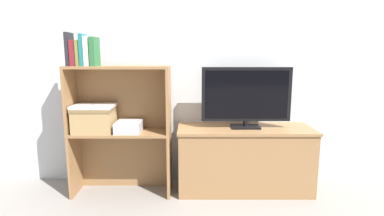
% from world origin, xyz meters
% --- Properties ---
extents(ground_plane, '(16.00, 16.00, 0.00)m').
position_xyz_m(ground_plane, '(0.00, 0.00, 0.00)').
color(ground_plane, gray).
extents(wall_back, '(10.00, 0.05, 2.40)m').
position_xyz_m(wall_back, '(0.00, 0.41, 1.20)').
color(wall_back, silver).
rests_on(wall_back, ground_plane).
extents(tv_stand, '(1.05, 0.39, 0.51)m').
position_xyz_m(tv_stand, '(0.41, 0.19, 0.25)').
color(tv_stand, olive).
rests_on(tv_stand, ground_plane).
extents(tv, '(0.68, 0.14, 0.47)m').
position_xyz_m(tv, '(0.41, 0.19, 0.76)').
color(tv, black).
rests_on(tv, tv_stand).
extents(bookshelf_lower_tier, '(0.75, 0.27, 0.49)m').
position_xyz_m(bookshelf_lower_tier, '(-0.55, 0.19, 0.30)').
color(bookshelf_lower_tier, olive).
rests_on(bookshelf_lower_tier, ground_plane).
extents(bookshelf_upper_tier, '(0.75, 0.27, 0.49)m').
position_xyz_m(bookshelf_upper_tier, '(-0.55, 0.19, 0.80)').
color(bookshelf_upper_tier, olive).
rests_on(bookshelf_upper_tier, bookshelf_lower_tier).
extents(book_charcoal, '(0.02, 0.13, 0.24)m').
position_xyz_m(book_charcoal, '(-0.88, 0.09, 1.10)').
color(book_charcoal, '#232328').
rests_on(book_charcoal, bookshelf_upper_tier).
extents(book_maroon, '(0.04, 0.12, 0.18)m').
position_xyz_m(book_maroon, '(-0.84, 0.09, 1.08)').
color(book_maroon, maroon).
rests_on(book_maroon, bookshelf_upper_tier).
extents(book_olive, '(0.02, 0.13, 0.18)m').
position_xyz_m(book_olive, '(-0.81, 0.09, 1.08)').
color(book_olive, olive).
rests_on(book_olive, bookshelf_upper_tier).
extents(book_teal, '(0.03, 0.12, 0.22)m').
position_xyz_m(book_teal, '(-0.78, 0.09, 1.10)').
color(book_teal, '#1E7075').
rests_on(book_teal, bookshelf_upper_tier).
extents(book_ivory, '(0.04, 0.12, 0.21)m').
position_xyz_m(book_ivory, '(-0.75, 0.09, 1.09)').
color(book_ivory, silver).
rests_on(book_ivory, bookshelf_upper_tier).
extents(book_forest, '(0.04, 0.14, 0.20)m').
position_xyz_m(book_forest, '(-0.70, 0.09, 1.09)').
color(book_forest, '#286638').
rests_on(book_forest, bookshelf_upper_tier).
extents(storage_basket_left, '(0.29, 0.23, 0.19)m').
position_xyz_m(storage_basket_left, '(-0.74, 0.12, 0.60)').
color(storage_basket_left, tan).
rests_on(storage_basket_left, bookshelf_lower_tier).
extents(laptop, '(0.30, 0.22, 0.02)m').
position_xyz_m(laptop, '(-0.74, 0.12, 0.69)').
color(laptop, white).
rests_on(laptop, storage_basket_left).
extents(magazine_stack, '(0.19, 0.20, 0.08)m').
position_xyz_m(magazine_stack, '(-0.48, 0.11, 0.53)').
color(magazine_stack, '#B2B2B7').
rests_on(magazine_stack, bookshelf_lower_tier).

